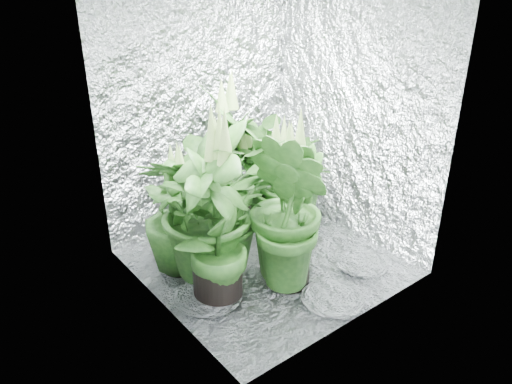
{
  "coord_description": "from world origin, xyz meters",
  "views": [
    {
      "loc": [
        -1.89,
        -2.29,
        1.96
      ],
      "look_at": [
        -0.09,
        0.0,
        0.57
      ],
      "focal_mm": 35.0,
      "sensor_mm": 36.0,
      "label": 1
    }
  ],
  "objects": [
    {
      "name": "circulation_fan",
      "position": [
        0.61,
        0.44,
        0.14
      ],
      "size": [
        0.14,
        0.29,
        0.33
      ],
      "rotation": [
        0.0,
        0.0,
        -0.06
      ],
      "color": "black",
      "rests_on": "ground"
    },
    {
      "name": "plant_e",
      "position": [
        0.43,
        0.27,
        0.43
      ],
      "size": [
        0.87,
        0.87,
        0.91
      ],
      "rotation": [
        0.0,
        0.0,
        2.94
      ],
      "color": "black",
      "rests_on": "ground"
    },
    {
      "name": "plant_b",
      "position": [
        0.06,
        0.49,
        0.57
      ],
      "size": [
        0.8,
        0.8,
        1.24
      ],
      "rotation": [
        0.0,
        0.0,
        1.11
      ],
      "color": "black",
      "rests_on": "ground"
    },
    {
      "name": "plant_c",
      "position": [
        0.3,
        0.55,
        0.38
      ],
      "size": [
        0.49,
        0.49,
        0.85
      ],
      "rotation": [
        0.0,
        0.0,
        1.39
      ],
      "color": "black",
      "rests_on": "ground"
    },
    {
      "name": "plant_d",
      "position": [
        -0.51,
        0.31,
        0.41
      ],
      "size": [
        0.64,
        0.64,
        0.9
      ],
      "rotation": [
        0.0,
        0.0,
        2.41
      ],
      "color": "black",
      "rests_on": "ground"
    },
    {
      "name": "plant_a",
      "position": [
        -0.35,
        0.12,
        0.52
      ],
      "size": [
        1.09,
        1.09,
        1.09
      ],
      "rotation": [
        0.0,
        0.0,
        6.01
      ],
      "color": "black",
      "rests_on": "ground"
    },
    {
      "name": "walls",
      "position": [
        0.0,
        0.0,
        1.0
      ],
      "size": [
        1.62,
        1.62,
        2.0
      ],
      "color": "silver",
      "rests_on": "ground"
    },
    {
      "name": "plant_g",
      "position": [
        -0.04,
        -0.27,
        0.53
      ],
      "size": [
        0.68,
        0.68,
        1.14
      ],
      "rotation": [
        0.0,
        0.0,
        4.52
      ],
      "color": "black",
      "rests_on": "ground"
    },
    {
      "name": "ground",
      "position": [
        0.0,
        0.0,
        0.0
      ],
      "size": [
        1.6,
        1.6,
        0.0
      ],
      "primitive_type": "plane",
      "color": "silver",
      "rests_on": "ground"
    },
    {
      "name": "plant_f",
      "position": [
        -0.49,
        -0.13,
        0.56
      ],
      "size": [
        0.72,
        0.72,
        1.22
      ],
      "rotation": [
        0.0,
        0.0,
        4.46
      ],
      "color": "black",
      "rests_on": "ground"
    },
    {
      "name": "plant_label",
      "position": [
        0.02,
        -0.3,
        0.3
      ],
      "size": [
        0.05,
        0.04,
        0.07
      ],
      "primitive_type": "cube",
      "rotation": [
        -0.21,
        0.0,
        0.7
      ],
      "color": "white",
      "rests_on": "plant_g"
    }
  ]
}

